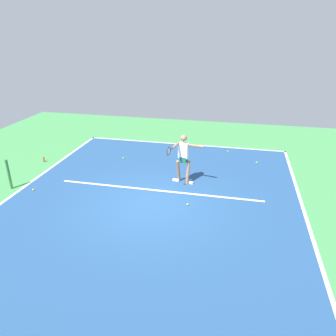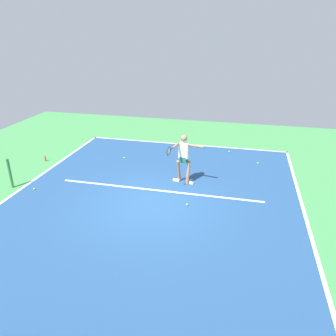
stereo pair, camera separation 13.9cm
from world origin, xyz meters
TOP-DOWN VIEW (x-y plane):
  - ground_plane at (0.00, 0.00)m, footprint 20.60×20.60m
  - court_surface at (0.00, 0.00)m, footprint 9.42×11.86m
  - court_line_baseline_near at (0.00, -5.88)m, footprint 9.42×0.10m
  - court_line_sideline_left at (-4.66, 0.00)m, footprint 0.10×11.86m
  - court_line_sideline_right at (4.66, 0.00)m, footprint 0.10×11.86m
  - court_line_service at (0.00, -0.94)m, footprint 7.07×0.10m
  - court_line_centre_mark at (0.00, -5.68)m, footprint 0.10×0.30m
  - net_post at (5.01, 0.00)m, footprint 0.09×0.09m
  - tennis_player at (-0.71, -1.74)m, footprint 1.11×1.19m
  - tennis_ball_by_sideline at (-1.14, -0.17)m, footprint 0.07×0.07m
  - tennis_ball_by_baseline at (-3.37, -4.18)m, footprint 0.07×0.07m
  - tennis_ball_near_service_line at (2.17, -3.46)m, footprint 0.07×0.07m
  - tennis_ball_centre_court at (-2.14, -5.27)m, footprint 0.07×0.07m
  - tennis_ball_far_corner at (4.18, -0.01)m, footprint 0.07×0.07m
  - water_bottle at (5.28, -2.43)m, footprint 0.07×0.07m

SIDE VIEW (x-z plane):
  - ground_plane at x=0.00m, z-range 0.00..0.00m
  - court_surface at x=0.00m, z-range 0.00..0.00m
  - court_line_baseline_near at x=0.00m, z-range 0.00..0.01m
  - court_line_sideline_left at x=-4.66m, z-range 0.00..0.01m
  - court_line_sideline_right at x=4.66m, z-range 0.00..0.01m
  - court_line_service at x=0.00m, z-range 0.00..0.01m
  - court_line_centre_mark at x=0.00m, z-range 0.00..0.01m
  - tennis_ball_by_sideline at x=-1.14m, z-range 0.00..0.07m
  - tennis_ball_by_baseline at x=-3.37m, z-range 0.00..0.07m
  - tennis_ball_near_service_line at x=2.17m, z-range 0.00..0.07m
  - tennis_ball_centre_court at x=-2.14m, z-range 0.00..0.07m
  - tennis_ball_far_corner at x=4.18m, z-range 0.00..0.07m
  - water_bottle at x=5.28m, z-range 0.00..0.22m
  - net_post at x=5.01m, z-range 0.00..1.07m
  - tennis_player at x=-0.71m, z-range 0.14..1.94m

